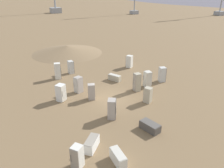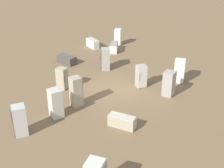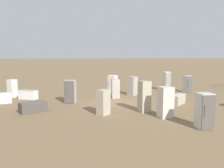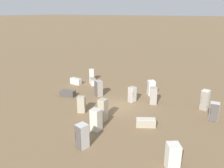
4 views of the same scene
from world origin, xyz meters
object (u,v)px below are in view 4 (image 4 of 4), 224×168
at_px(discarded_fridge_2, 132,94).
at_px(discarded_fridge_1, 93,81).
at_px(discarded_fridge_11, 68,93).
at_px(discarded_fridge_4, 96,120).
at_px(discarded_fridge_15, 81,104).
at_px(discarded_fridge_5, 151,88).
at_px(discarded_fridge_13, 214,112).
at_px(discarded_fridge_7, 76,81).
at_px(discarded_fridge_12, 82,136).
at_px(discarded_fridge_6, 92,75).
at_px(discarded_fridge_10, 146,123).
at_px(discarded_fridge_0, 173,157).
at_px(discarded_fridge_9, 205,100).
at_px(discarded_fridge_8, 153,96).
at_px(discarded_fridge_3, 99,88).

bearing_deg(discarded_fridge_2, discarded_fridge_1, -93.09).
height_order(discarded_fridge_2, discarded_fridge_11, discarded_fridge_2).
xyz_separation_m(discarded_fridge_4, discarded_fridge_15, (-2.00, -2.96, -0.12)).
height_order(discarded_fridge_2, discarded_fridge_5, discarded_fridge_5).
height_order(discarded_fridge_13, discarded_fridge_15, discarded_fridge_13).
xyz_separation_m(discarded_fridge_4, discarded_fridge_7, (-8.16, -8.62, -0.49)).
bearing_deg(discarded_fridge_12, discarded_fridge_6, -41.41).
relative_size(discarded_fridge_1, discarded_fridge_13, 0.94).
xyz_separation_m(discarded_fridge_10, discarded_fridge_13, (-3.85, 4.55, 0.46)).
xyz_separation_m(discarded_fridge_0, discarded_fridge_12, (0.91, -5.85, 0.03)).
height_order(discarded_fridge_2, discarded_fridge_10, discarded_fridge_2).
distance_m(discarded_fridge_12, discarded_fridge_13, 11.26).
height_order(discarded_fridge_2, discarded_fridge_9, discarded_fridge_9).
distance_m(discarded_fridge_9, discarded_fridge_10, 6.77).
bearing_deg(discarded_fridge_4, discarded_fridge_8, 78.73).
xyz_separation_m(discarded_fridge_11, discarded_fridge_12, (6.76, 7.16, 0.53)).
distance_m(discarded_fridge_2, discarded_fridge_6, 8.81).
xyz_separation_m(discarded_fridge_0, discarded_fridge_8, (-8.62, -4.28, 0.02)).
bearing_deg(discarded_fridge_12, discarded_fridge_3, -47.40).
bearing_deg(discarded_fridge_3, discarded_fridge_10, -177.12).
bearing_deg(discarded_fridge_15, discarded_fridge_12, 12.02).
relative_size(discarded_fridge_3, discarded_fridge_5, 1.03).
distance_m(discarded_fridge_0, discarded_fridge_12, 5.93).
height_order(discarded_fridge_7, discarded_fridge_11, discarded_fridge_7).
xyz_separation_m(discarded_fridge_11, discarded_fridge_13, (-1.88, 14.38, 0.48)).
bearing_deg(discarded_fridge_10, discarded_fridge_6, 26.07).
relative_size(discarded_fridge_5, discarded_fridge_6, 1.09).
relative_size(discarded_fridge_5, discarded_fridge_10, 1.03).
distance_m(discarded_fridge_3, discarded_fridge_6, 5.83).
xyz_separation_m(discarded_fridge_0, discarded_fridge_2, (-7.96, -6.29, -0.04)).
relative_size(discarded_fridge_2, discarded_fridge_7, 1.09).
xyz_separation_m(discarded_fridge_0, discarded_fridge_11, (-5.84, -13.02, -0.50)).
distance_m(discarded_fridge_3, discarded_fridge_12, 9.63).
distance_m(discarded_fridge_0, discarded_fridge_2, 10.15).
relative_size(discarded_fridge_8, discarded_fridge_11, 0.98).
xyz_separation_m(discarded_fridge_2, discarded_fridge_13, (0.24, 7.66, 0.02)).
xyz_separation_m(discarded_fridge_2, discarded_fridge_7, (-1.64, -8.63, -0.40)).
distance_m(discarded_fridge_1, discarded_fridge_12, 13.54).
bearing_deg(discarded_fridge_4, discarded_fridge_0, -8.42).
bearing_deg(discarded_fridge_2, discarded_fridge_9, 122.37).
distance_m(discarded_fridge_1, discarded_fridge_9, 13.37).
xyz_separation_m(discarded_fridge_1, discarded_fridge_4, (9.15, 6.67, 0.50)).
distance_m(discarded_fridge_5, discarded_fridge_6, 8.94).
distance_m(discarded_fridge_8, discarded_fridge_11, 9.18).
bearing_deg(discarded_fridge_15, discarded_fridge_2, 120.62).
height_order(discarded_fridge_0, discarded_fridge_8, discarded_fridge_8).
xyz_separation_m(discarded_fridge_2, discarded_fridge_4, (6.52, -0.01, 0.09)).
xyz_separation_m(discarded_fridge_3, discarded_fridge_4, (6.24, 3.89, 0.02)).
relative_size(discarded_fridge_3, discarded_fridge_10, 1.05).
xyz_separation_m(discarded_fridge_2, discarded_fridge_11, (2.12, -6.72, -0.46)).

